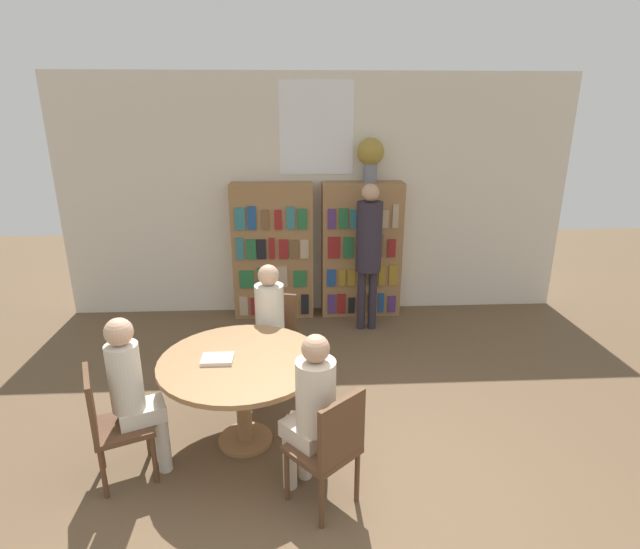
{
  "coord_description": "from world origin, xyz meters",
  "views": [
    {
      "loc": [
        -0.29,
        -2.53,
        2.61
      ],
      "look_at": [
        -0.05,
        2.05,
        1.05
      ],
      "focal_mm": 28.0,
      "sensor_mm": 36.0,
      "label": 1
    }
  ],
  "objects_px": {
    "reading_table": "(242,372)",
    "librarian_standing": "(369,242)",
    "flower_vase": "(370,155)",
    "chair_left_side": "(274,335)",
    "bookshelf_left": "(273,251)",
    "seated_reader_left": "(269,322)",
    "seated_reader_back": "(134,388)",
    "chair_near_camera": "(110,421)",
    "chair_far_side": "(330,445)",
    "bookshelf_right": "(361,250)",
    "seated_reader_right": "(312,406)"
  },
  "relations": [
    {
      "from": "chair_near_camera",
      "to": "chair_far_side",
      "type": "height_order",
      "value": "same"
    },
    {
      "from": "chair_far_side",
      "to": "seated_reader_left",
      "type": "distance_m",
      "value": 1.6
    },
    {
      "from": "bookshelf_right",
      "to": "seated_reader_back",
      "type": "xyz_separation_m",
      "value": [
        -2.01,
        -2.94,
        -0.15
      ]
    },
    {
      "from": "reading_table",
      "to": "chair_left_side",
      "type": "xyz_separation_m",
      "value": [
        0.22,
        0.95,
        -0.14
      ]
    },
    {
      "from": "bookshelf_left",
      "to": "seated_reader_left",
      "type": "xyz_separation_m",
      "value": [
        0.02,
        -1.86,
        -0.14
      ]
    },
    {
      "from": "chair_near_camera",
      "to": "librarian_standing",
      "type": "distance_m",
      "value": 3.39
    },
    {
      "from": "chair_far_side",
      "to": "seated_reader_left",
      "type": "bearing_deg",
      "value": 65.93
    },
    {
      "from": "bookshelf_right",
      "to": "chair_left_side",
      "type": "height_order",
      "value": "bookshelf_right"
    },
    {
      "from": "reading_table",
      "to": "librarian_standing",
      "type": "bearing_deg",
      "value": 58.67
    },
    {
      "from": "flower_vase",
      "to": "seated_reader_back",
      "type": "relative_size",
      "value": 0.42
    },
    {
      "from": "chair_left_side",
      "to": "librarian_standing",
      "type": "distance_m",
      "value": 1.71
    },
    {
      "from": "chair_near_camera",
      "to": "seated_reader_left",
      "type": "height_order",
      "value": "seated_reader_left"
    },
    {
      "from": "chair_left_side",
      "to": "seated_reader_right",
      "type": "height_order",
      "value": "seated_reader_right"
    },
    {
      "from": "reading_table",
      "to": "chair_near_camera",
      "type": "relative_size",
      "value": 1.44
    },
    {
      "from": "chair_left_side",
      "to": "seated_reader_right",
      "type": "bearing_deg",
      "value": 114.05
    },
    {
      "from": "flower_vase",
      "to": "reading_table",
      "type": "xyz_separation_m",
      "value": [
        -1.36,
        -2.64,
        -1.41
      ]
    },
    {
      "from": "bookshelf_left",
      "to": "seated_reader_back",
      "type": "distance_m",
      "value": 3.08
    },
    {
      "from": "chair_left_side",
      "to": "seated_reader_left",
      "type": "bearing_deg",
      "value": 90.0
    },
    {
      "from": "bookshelf_left",
      "to": "chair_left_side",
      "type": "relative_size",
      "value": 1.93
    },
    {
      "from": "chair_far_side",
      "to": "seated_reader_right",
      "type": "distance_m",
      "value": 0.28
    },
    {
      "from": "chair_far_side",
      "to": "librarian_standing",
      "type": "height_order",
      "value": "librarian_standing"
    },
    {
      "from": "bookshelf_left",
      "to": "seated_reader_right",
      "type": "height_order",
      "value": "bookshelf_left"
    },
    {
      "from": "chair_near_camera",
      "to": "seated_reader_left",
      "type": "xyz_separation_m",
      "value": [
        1.08,
        1.16,
        0.22
      ]
    },
    {
      "from": "flower_vase",
      "to": "chair_far_side",
      "type": "height_order",
      "value": "flower_vase"
    },
    {
      "from": "bookshelf_left",
      "to": "bookshelf_right",
      "type": "bearing_deg",
      "value": -0.0
    },
    {
      "from": "flower_vase",
      "to": "librarian_standing",
      "type": "relative_size",
      "value": 0.3
    },
    {
      "from": "bookshelf_left",
      "to": "bookshelf_right",
      "type": "distance_m",
      "value": 1.12
    },
    {
      "from": "chair_far_side",
      "to": "seated_reader_back",
      "type": "xyz_separation_m",
      "value": [
        -1.37,
        0.43,
        0.21
      ]
    },
    {
      "from": "reading_table",
      "to": "seated_reader_right",
      "type": "relative_size",
      "value": 1.03
    },
    {
      "from": "seated_reader_right",
      "to": "chair_left_side",
      "type": "bearing_deg",
      "value": 60.05
    },
    {
      "from": "bookshelf_left",
      "to": "seated_reader_left",
      "type": "relative_size",
      "value": 1.37
    },
    {
      "from": "chair_near_camera",
      "to": "seated_reader_back",
      "type": "relative_size",
      "value": 0.71
    },
    {
      "from": "seated_reader_left",
      "to": "seated_reader_right",
      "type": "distance_m",
      "value": 1.42
    },
    {
      "from": "bookshelf_left",
      "to": "seated_reader_right",
      "type": "relative_size",
      "value": 1.38
    },
    {
      "from": "bookshelf_left",
      "to": "chair_near_camera",
      "type": "height_order",
      "value": "bookshelf_left"
    },
    {
      "from": "chair_far_side",
      "to": "seated_reader_back",
      "type": "height_order",
      "value": "seated_reader_back"
    },
    {
      "from": "chair_left_side",
      "to": "reading_table",
      "type": "bearing_deg",
      "value": 90.0
    },
    {
      "from": "bookshelf_left",
      "to": "librarian_standing",
      "type": "distance_m",
      "value": 1.27
    },
    {
      "from": "seated_reader_left",
      "to": "seated_reader_back",
      "type": "relative_size",
      "value": 1.0
    },
    {
      "from": "flower_vase",
      "to": "librarian_standing",
      "type": "xyz_separation_m",
      "value": [
        -0.06,
        -0.51,
        -0.95
      ]
    },
    {
      "from": "reading_table",
      "to": "seated_reader_right",
      "type": "xyz_separation_m",
      "value": [
        0.52,
        -0.6,
        0.07
      ]
    },
    {
      "from": "reading_table",
      "to": "chair_near_camera",
      "type": "height_order",
      "value": "chair_near_camera"
    },
    {
      "from": "flower_vase",
      "to": "chair_left_side",
      "type": "distance_m",
      "value": 2.56
    },
    {
      "from": "bookshelf_left",
      "to": "librarian_standing",
      "type": "height_order",
      "value": "librarian_standing"
    },
    {
      "from": "chair_left_side",
      "to": "librarian_standing",
      "type": "xyz_separation_m",
      "value": [
        1.08,
        1.18,
        0.6
      ]
    },
    {
      "from": "bookshelf_right",
      "to": "chair_near_camera",
      "type": "xyz_separation_m",
      "value": [
        -2.18,
        -3.01,
        -0.36
      ]
    },
    {
      "from": "reading_table",
      "to": "librarian_standing",
      "type": "relative_size",
      "value": 0.72
    },
    {
      "from": "seated_reader_back",
      "to": "chair_far_side",
      "type": "bearing_deg",
      "value": 49.66
    },
    {
      "from": "chair_near_camera",
      "to": "chair_far_side",
      "type": "distance_m",
      "value": 1.58
    },
    {
      "from": "seated_reader_right",
      "to": "chair_far_side",
      "type": "bearing_deg",
      "value": -90.0
    }
  ]
}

